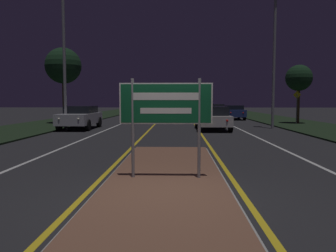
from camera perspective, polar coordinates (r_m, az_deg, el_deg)
name	(u,v)px	position (r m, az deg, el deg)	size (l,w,h in m)	color
ground_plane	(164,196)	(6.39, -0.76, -12.14)	(160.00, 160.00, 0.00)	#232326
median_island	(166,180)	(7.46, -0.37, -9.37)	(2.68, 9.79, 0.10)	#999993
verge_left	(58,123)	(27.95, -18.68, 0.56)	(5.00, 100.00, 0.08)	black
verge_right	(295,123)	(27.76, 21.21, 0.47)	(5.00, 100.00, 0.08)	black
centre_line_yellow_left	(159,120)	(31.23, -1.52, 1.11)	(0.12, 70.00, 0.01)	gold
centre_line_yellow_right	(191,120)	(31.20, 4.11, 1.10)	(0.12, 70.00, 0.01)	gold
lane_line_white_left	(132,120)	(31.49, -6.37, 1.11)	(0.12, 70.00, 0.01)	silver
lane_line_white_right	(220,120)	(31.42, 8.98, 1.08)	(0.12, 70.00, 0.01)	silver
edge_line_white_left	(100,120)	(32.06, -11.69, 1.11)	(0.10, 70.00, 0.01)	silver
edge_line_white_right	(251,120)	(31.93, 14.33, 1.05)	(0.10, 70.00, 0.01)	silver
highway_sign	(166,108)	(7.24, -0.37, 3.15)	(2.06, 0.07, 2.21)	gray
streetlight_left_near	(63,13)	(21.63, -17.80, 18.27)	(0.56, 0.56, 10.85)	gray
streetlight_right_near	(275,27)	(22.78, 18.11, 16.04)	(0.63, 0.63, 9.22)	gray
car_receding_0	(213,118)	(20.41, 7.80, 1.45)	(2.04, 4.25, 1.46)	silver
car_receding_1	(233,112)	(32.48, 11.24, 2.45)	(1.93, 4.60, 1.37)	navy
car_receding_2	(217,109)	(45.48, 8.61, 3.03)	(1.94, 4.16, 1.34)	silver
car_approaching_0	(80,117)	(21.84, -15.01, 1.59)	(1.98, 4.52, 1.48)	#B7B7BC
warning_sign	(297,104)	(26.59, 21.51, 3.59)	(0.60, 0.06, 2.47)	gray
roadside_palm_left	(63,66)	(26.62, -17.78, 9.91)	(2.73, 2.73, 5.76)	#4C3823
roadside_palm_right	(299,78)	(27.07, 21.84, 7.70)	(1.99, 1.99, 4.46)	#4C3823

